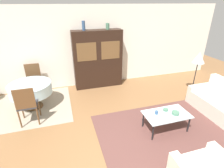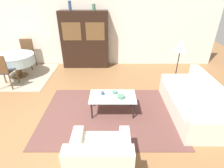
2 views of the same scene
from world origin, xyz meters
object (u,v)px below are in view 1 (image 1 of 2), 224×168
dining_table (31,89)px  bowl_small (166,110)px  floor_lamp (199,59)px  bowl (176,113)px  dining_chair_near (27,103)px  coffee_table (166,115)px  dining_chair_far (33,78)px  vase_short (108,26)px  display_cabinet (98,59)px  cup (156,112)px  vase_tall (84,26)px

dining_table → bowl_small: bearing=-30.0°
floor_lamp → bowl: floor_lamp is taller
dining_chair_near → bowl: dining_chair_near is taller
bowl → coffee_table: bearing=162.3°
coffee_table → dining_table: dining_table is taller
coffee_table → dining_table: bearing=147.8°
dining_chair_far → floor_lamp: bearing=164.4°
bowl_small → vase_short: bearing=103.7°
dining_table → display_cabinet: bearing=22.9°
dining_chair_far → vase_short: 2.87m
dining_table → bowl: size_ratio=6.68×
dining_table → dining_chair_near: (0.00, -0.79, -0.00)m
dining_table → vase_short: vase_short is taller
cup → vase_tall: vase_tall is taller
bowl → vase_short: (-0.79, 2.89, 1.58)m
floor_lamp → cup: bearing=-148.7°
bowl → bowl_small: 0.23m
dining_chair_far → dining_chair_near: bearing=90.0°
display_cabinet → floor_lamp: 3.20m
display_cabinet → coffee_table: bearing=-71.1°
vase_tall → vase_short: 0.77m
dining_table → bowl_small: 3.62m
cup → vase_short: 3.20m
display_cabinet → bowl: display_cabinet is taller
dining_chair_near → cup: 3.05m
display_cabinet → dining_table: size_ratio=1.72×
dining_chair_near → floor_lamp: 4.98m
dining_table → bowl: (3.26, -2.00, -0.12)m
display_cabinet → floor_lamp: display_cabinet is taller
bowl → bowl_small: size_ratio=1.43×
coffee_table → floor_lamp: bearing=35.8°
display_cabinet → dining_chair_near: display_cabinet is taller
coffee_table → cup: size_ratio=13.42×
dining_table → bowl: dining_table is taller
dining_table → dining_chair_far: 0.79m
display_cabinet → dining_chair_near: size_ratio=1.93×
display_cabinet → cup: size_ratio=25.22×
floor_lamp → vase_short: (-2.47, 1.48, 0.88)m
cup → vase_tall: (-1.15, 2.76, 1.62)m
dining_chair_near → vase_short: (2.47, 1.68, 1.46)m
bowl → vase_short: bearing=105.4°
display_cabinet → cup: 2.90m
dining_table → dining_chair_near: dining_chair_near is taller
bowl → vase_tall: 3.67m
bowl_small → vase_short: (-0.66, 2.70, 1.59)m
cup → bowl_small: size_ratio=0.65×
display_cabinet → dining_chair_near: (-2.11, -1.68, -0.39)m
floor_lamp → coffee_table: bearing=-144.2°
dining_chair_far → bowl: bearing=139.5°
coffee_table → bowl_small: bearing=68.4°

